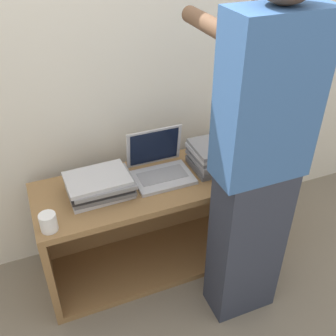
{
  "coord_description": "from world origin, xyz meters",
  "views": [
    {
      "loc": [
        -0.63,
        -1.38,
        1.89
      ],
      "look_at": [
        0.0,
        0.17,
        0.73
      ],
      "focal_mm": 42.0,
      "sensor_mm": 36.0,
      "label": 1
    }
  ],
  "objects_px": {
    "laptop_stack_left": "(100,185)",
    "mug": "(48,222)",
    "laptop_open": "(160,167)",
    "laptop_stack_right": "(220,154)",
    "person": "(258,163)"
  },
  "relations": [
    {
      "from": "laptop_stack_left",
      "to": "mug",
      "type": "height_order",
      "value": "laptop_stack_left"
    },
    {
      "from": "person",
      "to": "mug",
      "type": "xyz_separation_m",
      "value": [
        -0.91,
        0.28,
        -0.27
      ]
    },
    {
      "from": "laptop_stack_right",
      "to": "person",
      "type": "relative_size",
      "value": 0.18
    },
    {
      "from": "laptop_open",
      "to": "person",
      "type": "xyz_separation_m",
      "value": [
        0.27,
        -0.49,
        0.27
      ]
    },
    {
      "from": "laptop_stack_left",
      "to": "mug",
      "type": "distance_m",
      "value": 0.34
    },
    {
      "from": "laptop_stack_right",
      "to": "laptop_stack_left",
      "type": "bearing_deg",
      "value": -179.99
    },
    {
      "from": "laptop_stack_right",
      "to": "mug",
      "type": "height_order",
      "value": "laptop_stack_right"
    },
    {
      "from": "laptop_stack_right",
      "to": "laptop_open",
      "type": "bearing_deg",
      "value": 173.26
    },
    {
      "from": "laptop_stack_left",
      "to": "laptop_stack_right",
      "type": "distance_m",
      "value": 0.7
    },
    {
      "from": "laptop_stack_left",
      "to": "person",
      "type": "height_order",
      "value": "person"
    },
    {
      "from": "laptop_stack_left",
      "to": "mug",
      "type": "xyz_separation_m",
      "value": [
        -0.29,
        -0.18,
        -0.01
      ]
    },
    {
      "from": "laptop_open",
      "to": "mug",
      "type": "height_order",
      "value": "laptop_open"
    },
    {
      "from": "person",
      "to": "mug",
      "type": "bearing_deg",
      "value": 162.99
    },
    {
      "from": "laptop_stack_left",
      "to": "laptop_stack_right",
      "type": "bearing_deg",
      "value": 0.01
    },
    {
      "from": "laptop_open",
      "to": "laptop_stack_right",
      "type": "distance_m",
      "value": 0.35
    }
  ]
}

